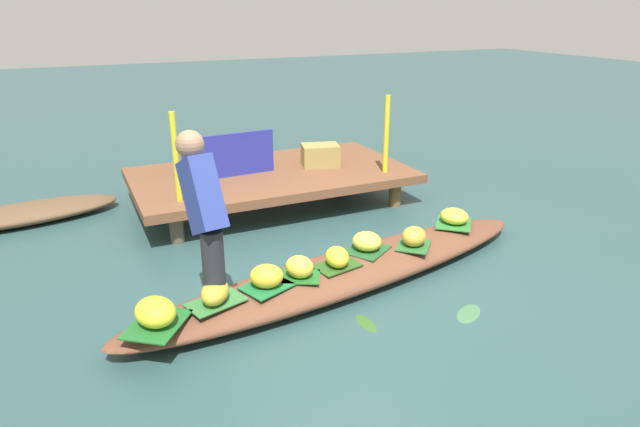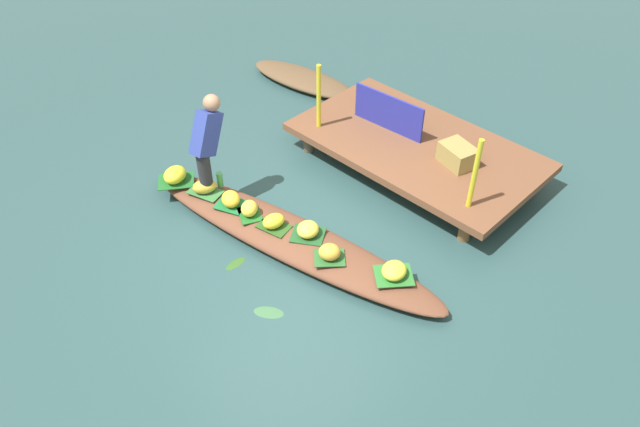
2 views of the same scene
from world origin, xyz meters
TOP-DOWN VIEW (x-y plane):
  - canal_water at (0.00, 0.00)m, footprint 40.00×40.00m
  - dock_platform at (0.13, 2.21)m, footprint 3.20×1.80m
  - vendor_boat at (0.00, 0.00)m, footprint 4.13×1.37m
  - moored_boat at (-2.54, 2.76)m, footprint 2.02×0.89m
  - leaf_mat_0 at (-0.14, -0.07)m, footprint 0.41×0.32m
  - banana_bunch_0 at (-0.14, -0.07)m, footprint 0.24×0.30m
  - leaf_mat_1 at (-1.20, -0.23)m, footprint 0.46×0.35m
  - banana_bunch_1 at (-1.20, -0.23)m, footprint 0.31×0.35m
  - leaf_mat_2 at (-1.64, -0.35)m, footprint 0.53×0.55m
  - banana_bunch_2 at (-1.64, -0.35)m, footprint 0.35×0.38m
  - leaf_mat_3 at (0.67, 0.01)m, footprint 0.43×0.43m
  - banana_bunch_3 at (0.67, 0.01)m, footprint 0.32×0.31m
  - leaf_mat_4 at (-0.78, -0.16)m, footprint 0.44×0.39m
  - banana_bunch_4 at (-0.78, -0.16)m, footprint 0.32×0.30m
  - leaf_mat_5 at (1.33, 0.29)m, footprint 0.51×0.52m
  - banana_bunch_5 at (1.33, 0.29)m, footprint 0.30×0.33m
  - leaf_mat_6 at (0.24, 0.10)m, footprint 0.48×0.46m
  - banana_bunch_6 at (0.24, 0.10)m, footprint 0.32×0.33m
  - leaf_mat_7 at (-0.50, -0.12)m, footprint 0.40×0.37m
  - banana_bunch_7 at (-0.50, -0.12)m, footprint 0.29×0.30m
  - vendor_person at (-1.21, -0.10)m, footprint 0.26×0.49m
  - water_bottle at (-1.17, -0.02)m, footprint 0.08×0.08m
  - market_banner at (-0.37, 2.21)m, footprint 1.08×0.09m
  - railing_post_west at (-1.07, 1.61)m, footprint 0.06×0.06m
  - railing_post_east at (1.33, 1.61)m, footprint 0.06×0.06m
  - produce_crate at (0.77, 2.19)m, footprint 0.51×0.42m
  - drifting_plant_0 at (0.62, -0.85)m, footprint 0.35×0.31m
  - drifting_plant_1 at (-0.17, -0.63)m, footprint 0.11×0.27m

SIDE VIEW (x-z plane):
  - canal_water at x=0.00m, z-range 0.00..0.00m
  - drifting_plant_0 at x=0.62m, z-range 0.00..0.01m
  - drifting_plant_1 at x=-0.17m, z-range 0.00..0.01m
  - moored_boat at x=-2.54m, z-range 0.00..0.19m
  - vendor_boat at x=0.00m, z-range 0.00..0.22m
  - leaf_mat_0 at x=-0.14m, z-range 0.22..0.23m
  - leaf_mat_1 at x=-1.20m, z-range 0.22..0.23m
  - leaf_mat_2 at x=-1.64m, z-range 0.22..0.23m
  - leaf_mat_3 at x=0.67m, z-range 0.22..0.23m
  - leaf_mat_4 at x=-0.78m, z-range 0.22..0.23m
  - leaf_mat_5 at x=1.33m, z-range 0.22..0.23m
  - leaf_mat_6 at x=0.24m, z-range 0.22..0.23m
  - leaf_mat_7 at x=-0.50m, z-range 0.22..0.23m
  - banana_bunch_5 at x=1.33m, z-range 0.22..0.37m
  - banana_bunch_0 at x=-0.14m, z-range 0.22..0.38m
  - banana_bunch_6 at x=0.24m, z-range 0.22..0.38m
  - banana_bunch_1 at x=-1.20m, z-range 0.22..0.39m
  - banana_bunch_3 at x=0.67m, z-range 0.22..0.40m
  - banana_bunch_7 at x=-0.50m, z-range 0.22..0.40m
  - banana_bunch_4 at x=-0.78m, z-range 0.22..0.40m
  - water_bottle at x=-1.17m, z-range 0.22..0.41m
  - banana_bunch_2 at x=-1.64m, z-range 0.22..0.41m
  - dock_platform at x=0.13m, z-range 0.14..0.52m
  - produce_crate at x=0.77m, z-range 0.39..0.65m
  - market_banner at x=-0.37m, z-range 0.39..0.88m
  - railing_post_west at x=-1.07m, z-range 0.39..1.29m
  - railing_post_east at x=1.33m, z-range 0.39..1.29m
  - vendor_person at x=-1.21m, z-range 0.30..1.52m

